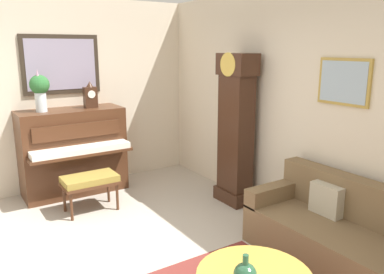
% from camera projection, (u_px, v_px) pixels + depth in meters
% --- Properties ---
extents(wall_left, '(0.13, 4.90, 2.80)m').
position_uv_depth(wall_left, '(37.00, 96.00, 5.52)').
color(wall_left, beige).
rests_on(wall_left, ground_plane).
extents(wall_back, '(5.30, 0.13, 2.80)m').
position_uv_depth(wall_back, '(291.00, 106.00, 4.66)').
color(wall_back, beige).
rests_on(wall_back, ground_plane).
extents(piano, '(0.87, 1.44, 1.24)m').
position_uv_depth(piano, '(73.00, 151.00, 5.59)').
color(piano, '#4C2B19').
rests_on(piano, ground_plane).
extents(piano_bench, '(0.42, 0.70, 0.48)m').
position_uv_depth(piano_bench, '(90.00, 181.00, 4.98)').
color(piano_bench, '#4C2B19').
rests_on(piano_bench, ground_plane).
extents(grandfather_clock, '(0.52, 0.34, 2.03)m').
position_uv_depth(grandfather_clock, '(236.00, 134.00, 5.16)').
color(grandfather_clock, '#3D2316').
rests_on(grandfather_clock, ground_plane).
extents(couch, '(1.90, 0.80, 0.84)m').
position_uv_depth(couch, '(344.00, 237.00, 3.71)').
color(couch, brown).
rests_on(couch, ground_plane).
extents(mantel_clock, '(0.13, 0.18, 0.38)m').
position_uv_depth(mantel_clock, '(90.00, 96.00, 5.56)').
color(mantel_clock, '#3D2316').
rests_on(mantel_clock, piano).
extents(flower_vase, '(0.26, 0.26, 0.58)m').
position_uv_depth(flower_vase, '(40.00, 89.00, 5.17)').
color(flower_vase, silver).
rests_on(flower_vase, piano).
extents(green_jug, '(0.17, 0.17, 0.24)m').
position_uv_depth(green_jug, '(245.00, 274.00, 2.75)').
color(green_jug, '#234C33').
rests_on(green_jug, coffee_table).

